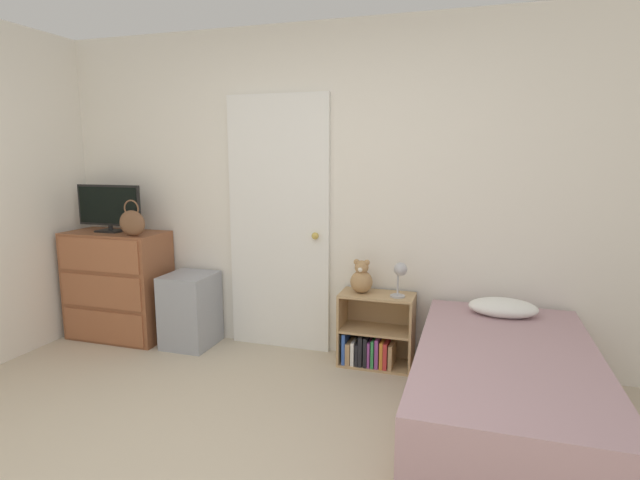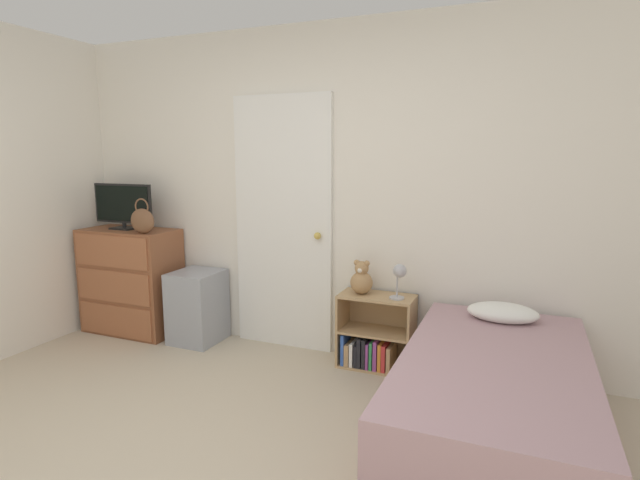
{
  "view_description": "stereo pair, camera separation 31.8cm",
  "coord_description": "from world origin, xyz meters",
  "px_view_note": "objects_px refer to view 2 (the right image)",
  "views": [
    {
      "loc": [
        1.12,
        -1.53,
        1.57
      ],
      "look_at": [
        0.04,
        1.91,
        0.95
      ],
      "focal_mm": 28.0,
      "sensor_mm": 36.0,
      "label": 1
    },
    {
      "loc": [
        1.42,
        -1.43,
        1.57
      ],
      "look_at": [
        0.04,
        1.91,
        0.95
      ],
      "focal_mm": 28.0,
      "sensor_mm": 36.0,
      "label": 2
    }
  ],
  "objects_px": {
    "dresser": "(131,281)",
    "bed": "(493,401)",
    "desk_lamp": "(399,275)",
    "teddy_bear": "(362,279)",
    "tv": "(123,206)",
    "handbag": "(142,220)",
    "storage_bin": "(198,306)",
    "bookshelf": "(373,340)"
  },
  "relations": [
    {
      "from": "handbag",
      "to": "desk_lamp",
      "type": "bearing_deg",
      "value": 4.51
    },
    {
      "from": "tv",
      "to": "dresser",
      "type": "bearing_deg",
      "value": -8.22
    },
    {
      "from": "tv",
      "to": "bookshelf",
      "type": "relative_size",
      "value": 1.1
    },
    {
      "from": "handbag",
      "to": "bed",
      "type": "bearing_deg",
      "value": -10.91
    },
    {
      "from": "teddy_bear",
      "to": "desk_lamp",
      "type": "bearing_deg",
      "value": -7.89
    },
    {
      "from": "dresser",
      "to": "handbag",
      "type": "xyz_separation_m",
      "value": [
        0.29,
        -0.13,
        0.57
      ]
    },
    {
      "from": "storage_bin",
      "to": "desk_lamp",
      "type": "height_order",
      "value": "desk_lamp"
    },
    {
      "from": "dresser",
      "to": "desk_lamp",
      "type": "height_order",
      "value": "dresser"
    },
    {
      "from": "tv",
      "to": "bed",
      "type": "relative_size",
      "value": 0.34
    },
    {
      "from": "dresser",
      "to": "bed",
      "type": "height_order",
      "value": "dresser"
    },
    {
      "from": "handbag",
      "to": "bookshelf",
      "type": "height_order",
      "value": "handbag"
    },
    {
      "from": "dresser",
      "to": "bed",
      "type": "relative_size",
      "value": 0.51
    },
    {
      "from": "dresser",
      "to": "storage_bin",
      "type": "xyz_separation_m",
      "value": [
        0.69,
        0.01,
        -0.16
      ]
    },
    {
      "from": "handbag",
      "to": "bed",
      "type": "relative_size",
      "value": 0.16
    },
    {
      "from": "tv",
      "to": "teddy_bear",
      "type": "distance_m",
      "value": 2.22
    },
    {
      "from": "bookshelf",
      "to": "teddy_bear",
      "type": "distance_m",
      "value": 0.46
    },
    {
      "from": "dresser",
      "to": "desk_lamp",
      "type": "distance_m",
      "value": 2.43
    },
    {
      "from": "handbag",
      "to": "storage_bin",
      "type": "bearing_deg",
      "value": 19.74
    },
    {
      "from": "desk_lamp",
      "to": "bed",
      "type": "relative_size",
      "value": 0.14
    },
    {
      "from": "handbag",
      "to": "storage_bin",
      "type": "distance_m",
      "value": 0.85
    },
    {
      "from": "teddy_bear",
      "to": "desk_lamp",
      "type": "relative_size",
      "value": 0.98
    },
    {
      "from": "handbag",
      "to": "desk_lamp",
      "type": "relative_size",
      "value": 1.14
    },
    {
      "from": "tv",
      "to": "storage_bin",
      "type": "height_order",
      "value": "tv"
    },
    {
      "from": "storage_bin",
      "to": "bookshelf",
      "type": "distance_m",
      "value": 1.54
    },
    {
      "from": "tv",
      "to": "teddy_bear",
      "type": "bearing_deg",
      "value": 1.85
    },
    {
      "from": "teddy_bear",
      "to": "bed",
      "type": "relative_size",
      "value": 0.14
    },
    {
      "from": "handbag",
      "to": "bookshelf",
      "type": "distance_m",
      "value": 2.12
    },
    {
      "from": "bed",
      "to": "storage_bin",
      "type": "bearing_deg",
      "value": 164.09
    },
    {
      "from": "handbag",
      "to": "storage_bin",
      "type": "height_order",
      "value": "handbag"
    },
    {
      "from": "handbag",
      "to": "desk_lamp",
      "type": "distance_m",
      "value": 2.16
    },
    {
      "from": "tv",
      "to": "teddy_bear",
      "type": "height_order",
      "value": "tv"
    },
    {
      "from": "desk_lamp",
      "to": "bed",
      "type": "xyz_separation_m",
      "value": [
        0.7,
        -0.71,
        -0.47
      ]
    },
    {
      "from": "storage_bin",
      "to": "teddy_bear",
      "type": "bearing_deg",
      "value": 2.51
    },
    {
      "from": "storage_bin",
      "to": "desk_lamp",
      "type": "relative_size",
      "value": 2.34
    },
    {
      "from": "tv",
      "to": "bed",
      "type": "xyz_separation_m",
      "value": [
        3.16,
        -0.68,
        -0.87
      ]
    },
    {
      "from": "storage_bin",
      "to": "tv",
      "type": "bearing_deg",
      "value": -179.44
    },
    {
      "from": "tv",
      "to": "desk_lamp",
      "type": "xyz_separation_m",
      "value": [
        2.46,
        0.03,
        -0.4
      ]
    },
    {
      "from": "desk_lamp",
      "to": "dresser",
      "type": "bearing_deg",
      "value": -179.14
    },
    {
      "from": "handbag",
      "to": "dresser",
      "type": "bearing_deg",
      "value": 155.3
    },
    {
      "from": "dresser",
      "to": "bookshelf",
      "type": "distance_m",
      "value": 2.24
    },
    {
      "from": "dresser",
      "to": "bed",
      "type": "bearing_deg",
      "value": -12.26
    },
    {
      "from": "bookshelf",
      "to": "bed",
      "type": "xyz_separation_m",
      "value": [
        0.89,
        -0.75,
        0.05
      ]
    }
  ]
}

